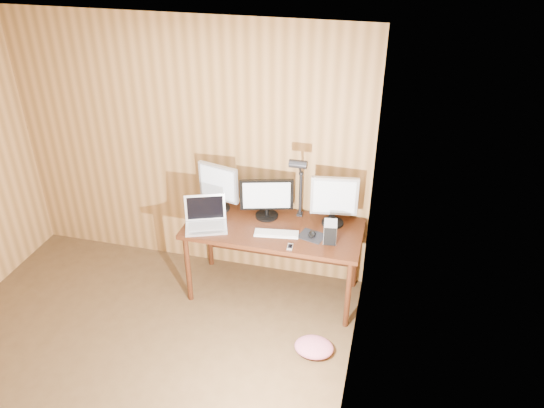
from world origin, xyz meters
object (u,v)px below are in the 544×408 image
at_px(phone, 290,247).
at_px(desk, 275,234).
at_px(mouse, 312,234).
at_px(speaker, 332,212).
at_px(monitor_center, 267,198).
at_px(monitor_right, 334,199).
at_px(hard_drive, 330,232).
at_px(laptop, 206,219).
at_px(keyboard, 276,233).
at_px(desk_lamp, 299,179).
at_px(monitor_left, 219,186).

bearing_deg(phone, desk, 117.66).
height_order(mouse, speaker, speaker).
height_order(monitor_center, monitor_right, monitor_right).
bearing_deg(hard_drive, speaker, 88.61).
bearing_deg(monitor_center, laptop, -166.42).
bearing_deg(desk, mouse, -19.95).
bearing_deg(desk, laptop, -162.75).
xyz_separation_m(monitor_center, laptop, (-0.50, -0.28, -0.13)).
distance_m(laptop, keyboard, 0.66).
bearing_deg(monitor_center, speaker, -3.37).
bearing_deg(keyboard, monitor_center, 112.32).
xyz_separation_m(hard_drive, desk_lamp, (-0.34, 0.27, 0.33)).
distance_m(monitor_center, mouse, 0.55).
relative_size(monitor_left, speaker, 3.62).
relative_size(desk, speaker, 12.59).
bearing_deg(monitor_right, monitor_center, 173.75).
height_order(laptop, phone, laptop).
bearing_deg(monitor_center, desk, -56.77).
bearing_deg(laptop, desk_lamp, -0.50).
xyz_separation_m(desk, monitor_left, (-0.58, 0.12, 0.37)).
distance_m(monitor_center, desk_lamp, 0.37).
bearing_deg(monitor_center, mouse, -41.17).
distance_m(monitor_center, speaker, 0.62).
bearing_deg(desk, monitor_center, 138.91).
height_order(desk, hard_drive, hard_drive).
bearing_deg(monitor_right, keyboard, -155.41).
bearing_deg(monitor_right, phone, -131.17).
xyz_separation_m(monitor_right, keyboard, (-0.45, -0.30, -0.25)).
relative_size(monitor_right, mouse, 4.40).
relative_size(monitor_right, phone, 4.99).
xyz_separation_m(desk, monitor_right, (0.51, 0.12, 0.38)).
xyz_separation_m(monitor_left, monitor_right, (1.09, -0.00, 0.01)).
bearing_deg(desk_lamp, laptop, -158.46).
relative_size(keyboard, hard_drive, 2.27).
relative_size(mouse, desk_lamp, 0.16).
bearing_deg(hard_drive, laptop, 174.12).
bearing_deg(hard_drive, mouse, 163.06).
bearing_deg(monitor_left, hard_drive, -0.00).
height_order(desk, desk_lamp, desk_lamp).
bearing_deg(monitor_left, phone, -16.16).
distance_m(monitor_center, keyboard, 0.37).
xyz_separation_m(monitor_center, mouse, (0.47, -0.22, -0.18)).
bearing_deg(monitor_center, monitor_right, -13.41).
bearing_deg(keyboard, monitor_left, 146.42).
bearing_deg(mouse, speaker, 100.85).
bearing_deg(laptop, monitor_right, -5.93).
relative_size(mouse, hard_drive, 0.61).
distance_m(monitor_center, phone, 0.57).
height_order(monitor_center, mouse, monitor_center).
xyz_separation_m(keyboard, speaker, (0.43, 0.40, 0.05)).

